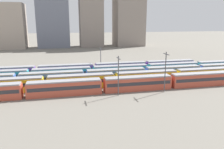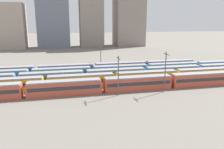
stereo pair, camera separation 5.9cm
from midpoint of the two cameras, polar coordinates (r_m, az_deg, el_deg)
The scene contains 13 objects.
ground_plane at distance 68.26m, azimuth -24.24°, elevation -2.89°, with size 600.00×600.00×0.00m, color slate.
train_track_0 at distance 57.06m, azimuth -2.46°, elevation -2.75°, with size 74.70×3.06×3.75m.
train_track_1 at distance 65.64m, azimuth 8.80°, elevation -0.74°, with size 93.60×3.06×3.75m.
train_track_2 at distance 68.12m, azimuth 1.00°, elevation -0.06°, with size 93.60×3.06×3.75m.
train_track_3 at distance 76.63m, azimuth 9.02°, elevation 1.30°, with size 112.50×3.06×3.75m.
train_track_4 at distance 77.14m, azimuth -4.60°, elevation 1.50°, with size 74.70×3.06×3.75m.
catenary_pole_0 at distance 57.96m, azimuth 13.41°, elevation 1.09°, with size 0.24×3.20×10.44m.
catenary_pole_1 at distance 80.12m, azimuth -2.92°, elevation 4.20°, with size 0.24×3.20×8.88m.
catenary_pole_2 at distance 53.80m, azimuth 1.60°, elevation 0.18°, with size 0.24×3.20×9.83m.
distant_building_1 at distance 165.65m, azimuth -24.96°, elevation 11.12°, with size 21.57×17.63×29.25m, color #A89989.
distant_building_2 at distance 162.22m, azimuth -14.85°, elevation 13.66°, with size 21.39×14.41×39.32m, color slate.
distant_building_3 at distance 163.59m, azimuth -5.41°, elevation 15.08°, with size 16.23×13.66×45.34m, color gray.
distant_building_4 at distance 169.56m, azimuth 4.28°, elevation 16.22°, with size 20.45×19.16×52.32m, color gray.
Camera 1 is at (14.18, -53.95, 17.79)m, focal length 35.85 mm.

